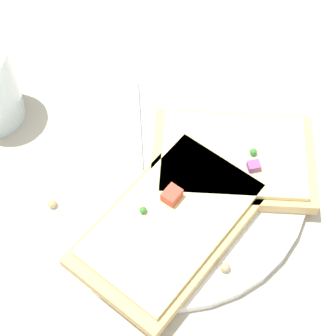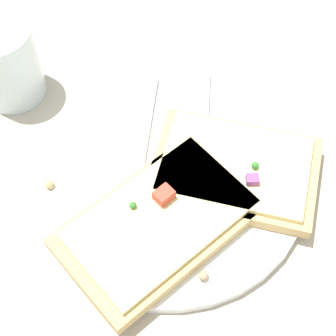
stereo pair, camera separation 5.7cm
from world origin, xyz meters
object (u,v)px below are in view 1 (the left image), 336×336
at_px(plate, 168,176).
at_px(pizza_slice_main, 172,222).
at_px(fork, 137,162).
at_px(knife, 191,127).
at_px(pizza_slice_corner, 233,158).

xyz_separation_m(plate, pizza_slice_main, (0.06, -0.02, 0.02)).
height_order(fork, pizza_slice_main, pizza_slice_main).
height_order(knife, pizza_slice_main, pizza_slice_main).
distance_m(knife, pizza_slice_corner, 0.06).
xyz_separation_m(pizza_slice_main, pizza_slice_corner, (-0.04, 0.09, -0.00)).
bearing_deg(plate, fork, -136.99).
bearing_deg(knife, pizza_slice_corner, 35.87).
distance_m(plate, fork, 0.04).
bearing_deg(plate, pizza_slice_corner, 73.81).
height_order(plate, pizza_slice_corner, pizza_slice_corner).
bearing_deg(pizza_slice_main, knife, -151.77).
xyz_separation_m(plate, knife, (-0.04, 0.05, 0.01)).
height_order(plate, pizza_slice_main, pizza_slice_main).
distance_m(fork, knife, 0.07).
xyz_separation_m(fork, knife, (-0.01, 0.07, 0.00)).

